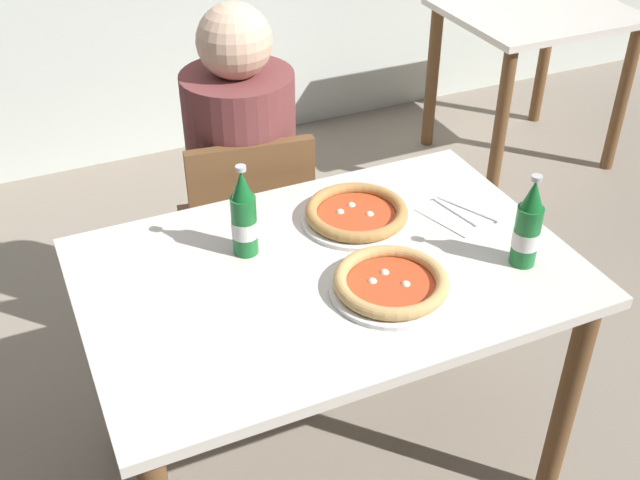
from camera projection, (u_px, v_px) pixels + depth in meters
ground_plane at (327, 466)px, 2.34m from camera, size 8.00×8.00×0.00m
dining_table_main at (328, 303)px, 1.97m from camera, size 1.20×0.80×0.75m
chair_behind_table at (248, 231)px, 2.52m from camera, size 0.45×0.45×0.85m
diner_seated at (244, 196)px, 2.50m from camera, size 0.34×0.34×1.21m
dining_table_background at (532, 42)px, 3.60m from camera, size 0.80×0.70×0.75m
pizza_margherita_near at (391, 283)px, 1.82m from camera, size 0.29×0.29×0.04m
pizza_marinara_far at (356, 214)px, 2.07m from camera, size 0.30×0.30×0.04m
beer_bottle_left at (244, 217)px, 1.90m from camera, size 0.07×0.07×0.25m
beer_bottle_center at (528, 227)px, 1.86m from camera, size 0.07×0.07×0.25m
napkin_with_cutlery at (462, 211)px, 2.11m from camera, size 0.22×0.22×0.01m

